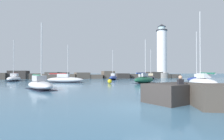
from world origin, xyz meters
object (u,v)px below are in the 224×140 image
at_px(sailboat_moored_2, 40,84).
at_px(mooring_buoy_orange_near, 35,84).
at_px(person_on_rocks, 180,88).
at_px(sailboat_moored_0, 199,79).
at_px(sailboat_moored_3, 202,82).
at_px(sailboat_moored_4, 151,77).
at_px(mooring_buoy_far_side, 110,81).
at_px(sailboat_moored_8, 144,79).
at_px(lighthouse, 162,54).
at_px(sailboat_moored_6, 14,78).
at_px(sailboat_moored_5, 113,77).
at_px(sailboat_moored_1, 65,79).

bearing_deg(sailboat_moored_2, mooring_buoy_orange_near, 108.15).
bearing_deg(person_on_rocks, sailboat_moored_0, 50.68).
height_order(sailboat_moored_3, person_on_rocks, sailboat_moored_3).
relative_size(sailboat_moored_4, mooring_buoy_far_side, 8.70).
height_order(sailboat_moored_4, mooring_buoy_orange_near, sailboat_moored_4).
xyz_separation_m(sailboat_moored_0, sailboat_moored_8, (-11.70, -0.51, 0.05)).
height_order(lighthouse, sailboat_moored_2, lighthouse).
bearing_deg(sailboat_moored_2, person_on_rocks, -47.46).
distance_m(sailboat_moored_3, sailboat_moored_6, 38.14).
xyz_separation_m(sailboat_moored_2, sailboat_moored_5, (13.52, 24.22, 0.03)).
distance_m(sailboat_moored_0, sailboat_moored_8, 11.71).
bearing_deg(sailboat_moored_8, sailboat_moored_2, -151.64).
distance_m(lighthouse, mooring_buoy_orange_near, 44.90).
distance_m(sailboat_moored_0, sailboat_moored_5, 20.79).
xyz_separation_m(sailboat_moored_1, sailboat_moored_6, (-11.83, 8.01, 0.02)).
height_order(lighthouse, sailboat_moored_5, lighthouse).
height_order(sailboat_moored_5, mooring_buoy_orange_near, sailboat_moored_5).
bearing_deg(sailboat_moored_3, person_on_rocks, -132.85).
bearing_deg(sailboat_moored_6, person_on_rocks, -57.98).
bearing_deg(sailboat_moored_0, person_on_rocks, -129.32).
distance_m(sailboat_moored_8, mooring_buoy_orange_near, 18.46).
distance_m(sailboat_moored_3, sailboat_moored_8, 10.62).
height_order(sailboat_moored_2, sailboat_moored_3, sailboat_moored_3).
height_order(sailboat_moored_5, sailboat_moored_6, sailboat_moored_6).
xyz_separation_m(sailboat_moored_6, sailboat_moored_8, (26.34, -12.69, 0.05)).
bearing_deg(sailboat_moored_1, person_on_rocks, -70.46).
bearing_deg(sailboat_moored_1, sailboat_moored_8, -17.85).
distance_m(sailboat_moored_4, sailboat_moored_5, 11.18).
bearing_deg(sailboat_moored_0, sailboat_moored_1, 170.98).
xyz_separation_m(sailboat_moored_1, sailboat_moored_8, (14.50, -4.67, 0.07)).
height_order(sailboat_moored_6, mooring_buoy_orange_near, sailboat_moored_6).
bearing_deg(sailboat_moored_4, sailboat_moored_8, -116.83).
bearing_deg(mooring_buoy_far_side, mooring_buoy_orange_near, -163.56).
xyz_separation_m(sailboat_moored_1, sailboat_moored_3, (19.15, -14.22, 0.10)).
bearing_deg(mooring_buoy_orange_near, person_on_rocks, -54.05).
bearing_deg(sailboat_moored_5, sailboat_moored_8, -79.68).
bearing_deg(sailboat_moored_5, sailboat_moored_0, -45.77).
bearing_deg(sailboat_moored_1, sailboat_moored_5, 42.55).
bearing_deg(person_on_rocks, sailboat_moored_2, 132.54).
relative_size(sailboat_moored_0, sailboat_moored_4, 1.21).
xyz_separation_m(sailboat_moored_1, sailboat_moored_4, (22.83, 11.79, -0.01)).
bearing_deg(sailboat_moored_4, sailboat_moored_0, -78.07).
bearing_deg(sailboat_moored_8, sailboat_moored_0, 2.50).
bearing_deg(lighthouse, mooring_buoy_far_side, -132.46).
relative_size(lighthouse, mooring_buoy_far_side, 18.86).
relative_size(sailboat_moored_3, sailboat_moored_5, 1.32).
xyz_separation_m(sailboat_moored_0, sailboat_moored_2, (-28.02, -9.32, -0.05)).
bearing_deg(sailboat_moored_1, sailboat_moored_6, 145.89).
relative_size(sailboat_moored_2, sailboat_moored_5, 0.98).
height_order(sailboat_moored_6, mooring_buoy_far_side, sailboat_moored_6).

